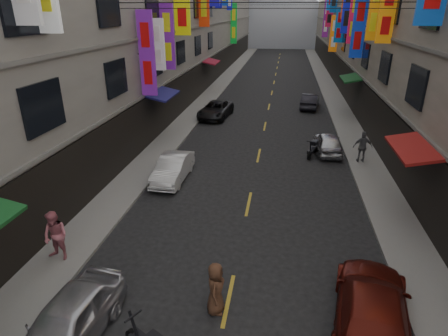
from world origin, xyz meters
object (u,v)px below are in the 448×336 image
(scooter_far_right, at_px, (313,149))
(car_left_mid, at_px, (173,168))
(pedestrian_lfar, at_px, (56,236))
(pedestrian_crossing, at_px, (216,288))
(car_left_near, at_px, (67,324))
(car_left_far, at_px, (216,110))
(car_right_near, at_px, (372,309))
(pedestrian_rfar, at_px, (363,147))
(car_right_far, at_px, (310,101))
(car_right_mid, at_px, (328,143))

(scooter_far_right, relative_size, car_left_mid, 0.47)
(pedestrian_lfar, bearing_deg, pedestrian_crossing, -3.13)
(car_left_near, xyz_separation_m, car_left_far, (-0.23, 21.98, -0.04))
(car_right_near, height_order, pedestrian_rfar, pedestrian_rfar)
(scooter_far_right, xyz_separation_m, car_left_near, (-6.86, -14.63, 0.22))
(car_left_mid, distance_m, car_right_far, 17.78)
(car_left_mid, relative_size, pedestrian_rfar, 2.16)
(pedestrian_crossing, bearing_deg, car_left_near, 115.91)
(scooter_far_right, xyz_separation_m, car_right_mid, (0.91, 0.74, 0.17))
(scooter_far_right, relative_size, car_right_mid, 0.49)
(car_left_far, relative_size, car_right_far, 1.16)
(car_left_far, bearing_deg, car_left_near, -83.59)
(car_right_mid, relative_size, pedestrian_lfar, 2.04)
(car_right_near, distance_m, pedestrian_lfar, 9.91)
(pedestrian_lfar, bearing_deg, car_left_far, 94.96)
(car_left_mid, distance_m, pedestrian_crossing, 9.20)
(car_left_far, xyz_separation_m, car_right_near, (7.88, -20.25, 0.06))
(car_left_near, relative_size, pedestrian_lfar, 2.21)
(scooter_far_right, bearing_deg, pedestrian_crossing, 93.07)
(car_right_mid, relative_size, pedestrian_crossing, 2.25)
(car_left_mid, xyz_separation_m, car_right_mid, (8.00, 5.24, -0.01))
(car_left_mid, relative_size, pedestrian_lfar, 2.13)
(car_left_mid, height_order, car_right_mid, car_left_mid)
(car_right_near, distance_m, car_right_far, 24.54)
(car_left_mid, bearing_deg, pedestrian_crossing, -65.27)
(pedestrian_rfar, bearing_deg, scooter_far_right, -19.91)
(scooter_far_right, relative_size, pedestrian_rfar, 1.01)
(car_left_far, xyz_separation_m, car_right_far, (7.48, 4.28, 0.01))
(car_right_mid, bearing_deg, pedestrian_rfar, 134.47)
(car_left_near, height_order, pedestrian_rfar, pedestrian_rfar)
(pedestrian_crossing, bearing_deg, car_right_mid, -17.71)
(car_left_near, xyz_separation_m, pedestrian_lfar, (-2.16, 3.11, 0.34))
(pedestrian_lfar, relative_size, pedestrian_crossing, 1.11)
(scooter_far_right, height_order, car_right_near, car_right_near)
(pedestrian_rfar, height_order, pedestrian_crossing, pedestrian_rfar)
(car_left_mid, bearing_deg, car_right_near, -45.90)
(car_right_far, height_order, pedestrian_crossing, pedestrian_crossing)
(car_left_mid, bearing_deg, car_right_far, 66.06)
(car_left_far, relative_size, car_right_near, 0.95)
(scooter_far_right, height_order, car_right_mid, car_right_mid)
(pedestrian_rfar, bearing_deg, car_right_mid, -45.26)
(car_left_mid, height_order, pedestrian_crossing, pedestrian_crossing)
(car_right_far, bearing_deg, car_left_mid, 72.74)
(car_left_mid, distance_m, pedestrian_lfar, 7.29)
(scooter_far_right, xyz_separation_m, car_left_mid, (-7.09, -4.50, 0.18))
(scooter_far_right, xyz_separation_m, pedestrian_rfar, (2.58, -0.80, 0.55))
(car_right_mid, distance_m, pedestrian_crossing, 14.31)
(pedestrian_rfar, bearing_deg, pedestrian_lfar, 40.05)
(scooter_far_right, distance_m, car_left_mid, 8.40)
(car_left_near, bearing_deg, car_left_mid, 96.20)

